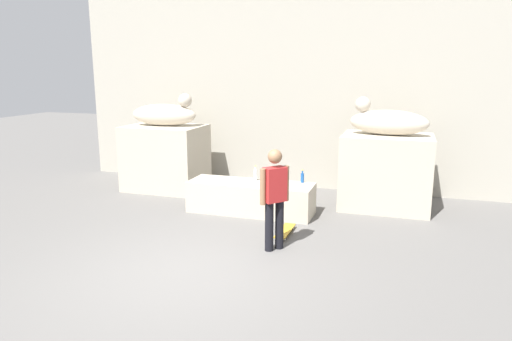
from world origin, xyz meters
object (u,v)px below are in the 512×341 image
at_px(skateboard, 285,231).
at_px(bottle_orange, 268,177).
at_px(statue_reclining_right, 387,121).
at_px(bottle_clear, 255,174).
at_px(skater, 275,195).
at_px(bottle_blue, 302,177).
at_px(statue_reclining_left, 165,114).

relative_size(skateboard, bottle_orange, 2.71).
relative_size(statue_reclining_right, bottle_clear, 5.32).
relative_size(skater, bottle_blue, 6.33).
bearing_deg(statue_reclining_right, bottle_blue, 36.08).
bearing_deg(bottle_blue, statue_reclining_right, 30.09).
relative_size(statue_reclining_left, skater, 0.98).
height_order(statue_reclining_right, bottle_blue, statue_reclining_right).
xyz_separation_m(skateboard, bottle_blue, (0.00, 1.36, 0.68)).
bearing_deg(skater, skateboard, 41.14).
height_order(skater, skateboard, skater).
bearing_deg(bottle_orange, statue_reclining_left, 158.71).
height_order(statue_reclining_left, bottle_clear, statue_reclining_left).
bearing_deg(bottle_clear, skater, -64.04).
xyz_separation_m(skateboard, bottle_clear, (-0.96, 1.25, 0.70)).
relative_size(bottle_blue, bottle_orange, 0.89).
bearing_deg(skateboard, bottle_orange, 30.18).
xyz_separation_m(statue_reclining_left, skater, (3.56, -3.01, -0.92)).
xyz_separation_m(skater, bottle_blue, (-0.00, 2.11, -0.18)).
distance_m(skateboard, bottle_orange, 1.48).
bearing_deg(bottle_orange, skater, -70.79).
xyz_separation_m(skater, skateboard, (-0.01, 0.74, -0.86)).
xyz_separation_m(skater, bottle_clear, (-0.97, 1.99, -0.16)).
distance_m(statue_reclining_right, bottle_orange, 2.71).
distance_m(statue_reclining_right, skater, 3.51).
relative_size(statue_reclining_right, bottle_orange, 5.58).
bearing_deg(skater, bottle_blue, 40.74).
distance_m(skater, skateboard, 1.14).
relative_size(statue_reclining_right, skater, 0.99).
bearing_deg(bottle_clear, statue_reclining_left, 158.52).
relative_size(statue_reclining_left, bottle_orange, 5.55).
distance_m(skater, bottle_orange, 2.00).
relative_size(skater, bottle_clear, 5.38).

